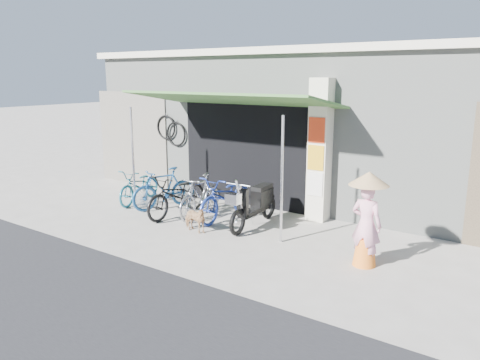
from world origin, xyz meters
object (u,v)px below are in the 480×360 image
Objects in this scene: bike_silver at (200,196)px; street_dog at (194,219)px; bike_navy at (226,197)px; moped at (255,204)px; nun at (367,219)px; bike_blue at (164,188)px; bike_black at (178,195)px; bike_teal at (140,185)px.

bike_silver is 2.45× the size of street_dog.
street_dog is at bearing -92.43° from bike_navy.
nun is at bearing -18.65° from moped.
moped is at bearing -0.48° from bike_silver.
bike_navy reaches higher than bike_blue.
bike_black is 1.16× the size of bike_silver.
street_dog is (1.67, -0.90, -0.21)m from bike_blue.
bike_blue is 1.10m from bike_silver.
bike_blue is 1.91m from street_dog.
moped is (0.78, -0.07, -0.02)m from bike_navy.
bike_silver is 0.86× the size of moped.
bike_silver is 0.84× the size of bike_navy.
nun reaches higher than street_dog.
moped reaches higher than bike_silver.
bike_teal is 1.03× the size of bike_silver.
bike_teal is 5.95m from nun.
bike_silver is 0.99× the size of nun.
bike_blue is 2.45m from moped.
nun is at bearing -78.56° from street_dog.
bike_navy is (1.01, 0.43, 0.01)m from bike_black.
bike_blue reaches higher than street_dog.
bike_black is 1.10m from bike_navy.
bike_teal is 1.01× the size of bike_blue.
bike_navy is 1.10m from street_dog.
bike_blue reaches higher than bike_teal.
bike_black is at bearing -158.11° from bike_silver.
bike_silver is at bearing -3.67° from nun.
bike_silver reaches higher than bike_teal.
bike_blue is 1.02× the size of bike_silver.
bike_teal is at bearing 177.40° from moped.
bike_silver is at bearing -15.16° from bike_teal.
bike_navy is 1.19× the size of nun.
bike_black is 2.83× the size of street_dog.
bike_navy reaches higher than street_dog.
bike_blue is at bearing 179.03° from moped.
moped is at bearing 22.39° from bike_blue.
nun is (5.04, -0.59, 0.31)m from bike_blue.
bike_teal is 3.31m from moped.
nun is at bearing -19.32° from bike_teal.
bike_teal is 2.71m from street_dog.
nun is (3.37, 0.31, 0.52)m from street_dog.
bike_blue is 5.08m from nun.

